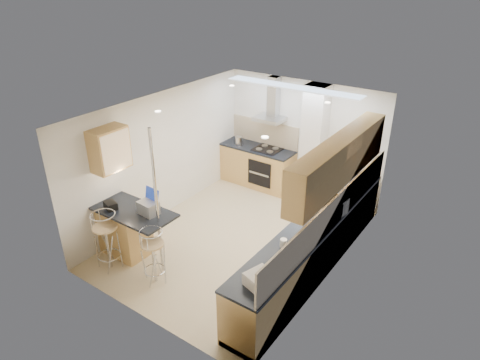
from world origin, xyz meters
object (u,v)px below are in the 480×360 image
Objects in this scene: bar_stool_near at (107,241)px; bread_bin at (259,279)px; microwave at (332,208)px; bar_stool_end at (154,257)px; laptop at (148,208)px.

bread_bin is (2.87, 0.13, 0.49)m from bar_stool_near.
bar_stool_near is at bearing -160.15° from bread_bin.
microwave is 2.07m from bread_bin.
bar_stool_end is (0.89, 0.17, -0.05)m from bar_stool_near.
bar_stool_end is 2.84× the size of bread_bin.
bar_stool_near reaches higher than bar_stool_end.
bar_stool_end is at bearing -164.06° from bread_bin.
microwave reaches higher than laptop.
bread_bin is at bearing -12.54° from bar_stool_near.
laptop is 0.33× the size of bar_stool_end.
bar_stool_near is at bearing 132.40° from microwave.
laptop reaches higher than bread_bin.
microwave is 0.50× the size of bar_stool_near.
bread_bin is at bearing -5.23° from laptop.
laptop is (-2.45, -1.66, -0.01)m from microwave.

